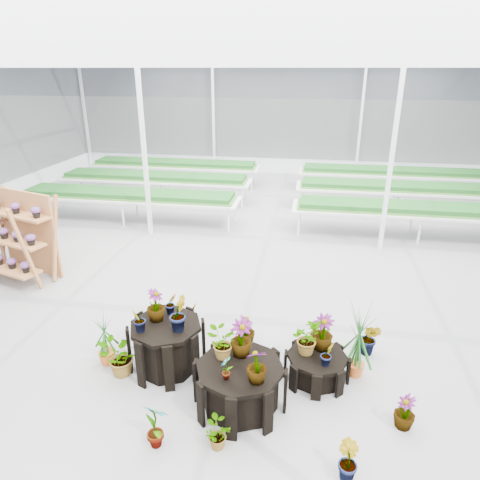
% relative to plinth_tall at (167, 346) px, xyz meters
% --- Properties ---
extents(ground_plane, '(24.00, 24.00, 0.00)m').
position_rel_plinth_tall_xyz_m(ground_plane, '(0.75, 1.24, -0.37)').
color(ground_plane, gray).
rests_on(ground_plane, ground).
extents(greenhouse_shell, '(18.00, 24.00, 4.50)m').
position_rel_plinth_tall_xyz_m(greenhouse_shell, '(0.75, 1.24, 1.88)').
color(greenhouse_shell, white).
rests_on(greenhouse_shell, ground).
extents(steel_frame, '(18.00, 24.00, 4.50)m').
position_rel_plinth_tall_xyz_m(steel_frame, '(0.75, 1.24, 1.88)').
color(steel_frame, silver).
rests_on(steel_frame, ground).
extents(nursery_benches, '(16.00, 7.00, 0.84)m').
position_rel_plinth_tall_xyz_m(nursery_benches, '(0.75, 8.44, 0.05)').
color(nursery_benches, silver).
rests_on(nursery_benches, ground).
extents(plinth_tall, '(1.44, 1.44, 0.74)m').
position_rel_plinth_tall_xyz_m(plinth_tall, '(0.00, 0.00, 0.00)').
color(plinth_tall, black).
rests_on(plinth_tall, ground).
extents(plinth_mid, '(1.20, 1.20, 0.63)m').
position_rel_plinth_tall_xyz_m(plinth_mid, '(1.20, -0.60, -0.06)').
color(plinth_mid, black).
rests_on(plinth_mid, ground).
extents(plinth_low, '(0.90, 0.90, 0.40)m').
position_rel_plinth_tall_xyz_m(plinth_low, '(2.20, 0.10, -0.17)').
color(plinth_low, black).
rests_on(plinth_low, ground).
extents(shelf_rack, '(1.92, 1.37, 1.83)m').
position_rel_plinth_tall_xyz_m(shelf_rack, '(-4.08, 2.31, 0.54)').
color(shelf_rack, '#9D6135').
rests_on(shelf_rack, ground).
extents(bird_table, '(0.40, 0.40, 1.52)m').
position_rel_plinth_tall_xyz_m(bird_table, '(-4.68, 2.63, 0.39)').
color(bird_table, '#A16F53').
rests_on(bird_table, ground).
extents(nursery_plants, '(4.58, 2.85, 1.32)m').
position_rel_plinth_tall_xyz_m(nursery_plants, '(1.08, -0.03, 0.15)').
color(nursery_plants, '#184A19').
rests_on(nursery_plants, ground).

